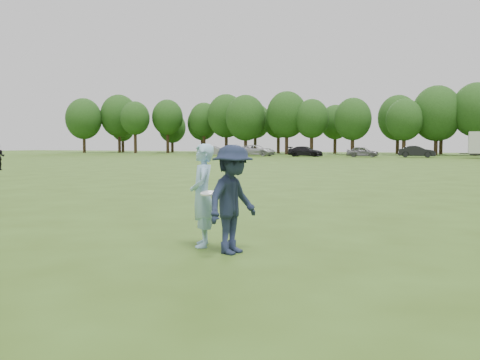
{
  "coord_description": "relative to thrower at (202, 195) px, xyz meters",
  "views": [
    {
      "loc": [
        4.66,
        -7.34,
        1.77
      ],
      "look_at": [
        1.13,
        1.25,
        1.1
      ],
      "focal_mm": 38.0,
      "sensor_mm": 36.0,
      "label": 1
    }
  ],
  "objects": [
    {
      "name": "car_b",
      "position": [
        -27.83,
        59.24,
        -0.17
      ],
      "size": [
        4.38,
        1.75,
        1.42
      ],
      "primitive_type": "imported",
      "rotation": [
        0.0,
        0.0,
        1.63
      ],
      "color": "gray",
      "rests_on": "ground"
    },
    {
      "name": "treeline",
      "position": [
        2.03,
        76.48,
        5.38
      ],
      "size": [
        130.35,
        18.39,
        11.74
      ],
      "color": "#332114",
      "rests_on": "ground"
    },
    {
      "name": "ground",
      "position": [
        -0.78,
        -0.41,
        -0.88
      ],
      "size": [
        200.0,
        200.0,
        0.0
      ],
      "primitive_type": "plane",
      "color": "#334D15",
      "rests_on": "ground"
    },
    {
      "name": "thrower",
      "position": [
        0.0,
        0.0,
        0.0
      ],
      "size": [
        0.67,
        0.76,
        1.77
      ],
      "primitive_type": "imported",
      "rotation": [
        0.0,
        0.0,
        -1.11
      ],
      "color": "#92BFE2",
      "rests_on": "ground"
    },
    {
      "name": "defender",
      "position": [
        0.71,
        -0.33,
        -0.01
      ],
      "size": [
        0.88,
        1.24,
        1.75
      ],
      "primitive_type": "imported",
      "rotation": [
        0.0,
        0.0,
        1.35
      ],
      "color": "#1A233A",
      "rests_on": "ground"
    },
    {
      "name": "car_c",
      "position": [
        -21.62,
        60.19,
        -0.09
      ],
      "size": [
        5.8,
        2.85,
        1.58
      ],
      "primitive_type": "imported",
      "rotation": [
        0.0,
        0.0,
        1.53
      ],
      "color": "#B6B5BB",
      "rests_on": "ground"
    },
    {
      "name": "disc_in_play",
      "position": [
        0.22,
        -0.22,
        0.06
      ],
      "size": [
        0.32,
        0.32,
        0.09
      ],
      "color": "white",
      "rests_on": "ground"
    },
    {
      "name": "car_f",
      "position": [
        0.11,
        60.52,
        -0.14
      ],
      "size": [
        4.66,
        2.01,
        1.49
      ],
      "primitive_type": "imported",
      "rotation": [
        0.0,
        0.0,
        1.67
      ],
      "color": "black",
      "rests_on": "ground"
    },
    {
      "name": "car_e",
      "position": [
        -6.54,
        59.63,
        -0.18
      ],
      "size": [
        4.17,
        1.85,
        1.4
      ],
      "primitive_type": "imported",
      "rotation": [
        0.0,
        0.0,
        1.62
      ],
      "color": "slate",
      "rests_on": "ground"
    },
    {
      "name": "car_d",
      "position": [
        -14.2,
        59.7,
        -0.19
      ],
      "size": [
        4.85,
        2.1,
        1.39
      ],
      "primitive_type": "imported",
      "rotation": [
        0.0,
        0.0,
        1.54
      ],
      "color": "black",
      "rests_on": "ground"
    }
  ]
}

